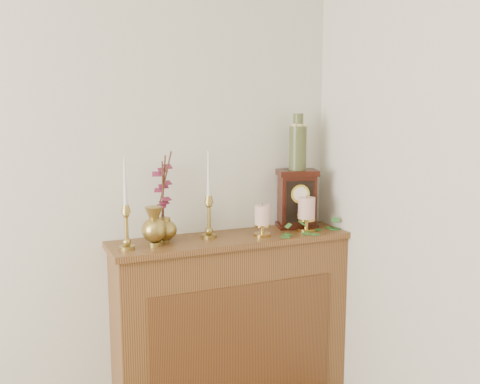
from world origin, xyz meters
name	(u,v)px	position (x,y,z in m)	size (l,w,h in m)	color
console_shelf	(232,329)	(1.40, 2.10, 0.44)	(1.24, 0.34, 0.93)	brown
candlestick_left	(126,220)	(0.86, 2.05, 1.07)	(0.07, 0.07, 0.43)	#A38841
candlestick_center	(209,210)	(1.28, 2.11, 1.07)	(0.07, 0.07, 0.44)	#A38841
bud_vase	(154,227)	(0.99, 2.06, 1.02)	(0.12, 0.12, 0.19)	#A38841
ginger_jar	(163,200)	(1.07, 2.16, 1.13)	(0.18, 0.19, 0.44)	#A38841
pillar_candle_left	(262,219)	(1.54, 2.04, 1.02)	(0.09, 0.09, 0.17)	#B89040
pillar_candle_right	(306,212)	(1.80, 2.05, 1.03)	(0.10, 0.10, 0.19)	#B89040
ivy_garland	(311,230)	(1.81, 2.01, 0.94)	(0.34, 0.17, 0.07)	#2C6727
mantel_clock	(297,199)	(1.80, 2.15, 1.08)	(0.24, 0.19, 0.31)	#36120A
ceramic_vase	(298,145)	(1.80, 2.15, 1.38)	(0.09, 0.09, 0.30)	#1C3829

